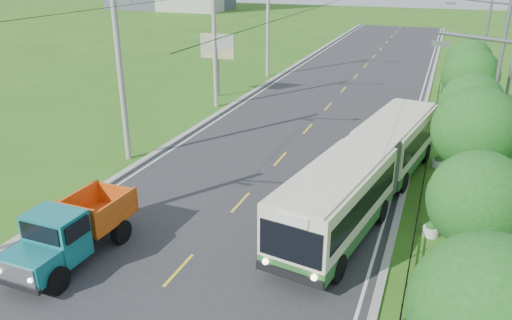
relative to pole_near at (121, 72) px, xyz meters
The scene contains 25 objects.
ground 13.24m from the pole_near, 47.45° to the right, with size 240.00×240.00×0.00m, color #306117.
road 14.67m from the pole_near, 53.09° to the left, with size 14.00×120.00×0.02m, color #28282B.
curb_left 12.14m from the pole_near, 84.48° to the left, with size 0.40×120.00×0.15m, color #9E9E99.
curb_right 19.60m from the pole_near, 35.52° to the left, with size 0.30×120.00×0.10m, color #9E9E99.
edge_line_left 12.22m from the pole_near, 81.66° to the left, with size 0.12×120.00×0.00m, color silver.
edge_line_right 19.21m from the pole_near, 36.41° to the left, with size 0.12×120.00×0.00m, color silver.
centre_dash 13.23m from the pole_near, 47.45° to the right, with size 0.12×2.20×0.00m, color yellow.
railing_right 17.68m from the pole_near, 17.09° to the left, with size 0.04×40.00×0.60m, color black.
pole_near is the anchor object (origin of this frame).
pole_mid 12.00m from the pole_near, 90.00° to the left, with size 3.51×0.32×10.00m.
pole_far 24.00m from the pole_near, 90.00° to the left, with size 3.51×0.32×10.00m.
tree_front 22.26m from the pole_near, 35.36° to the right, with size 3.36×3.41×5.60m.
tree_second 19.44m from the pole_near, 20.74° to the right, with size 3.18×3.26×5.30m.
tree_third 18.17m from the pole_near, ahead, with size 3.60×3.62×6.00m.
tree_fourth 18.89m from the pole_near, 15.84° to the left, with size 3.24×3.31×5.40m.
tree_fifth 21.31m from the pole_near, 31.59° to the left, with size 3.48×3.52×5.80m.
tree_back 24.98m from the pole_near, 43.41° to the left, with size 3.30×3.36×5.50m.
streetlight_mid 19.56m from the pole_near, 14.81° to the left, with size 3.02×0.20×9.07m.
streetlight_far 26.80m from the pole_near, 45.14° to the left, with size 3.02×0.20×9.07m.
planter_near 17.79m from the pole_near, 10.09° to the right, with size 0.64×0.64×0.67m.
planter_mid 18.23m from the pole_near, 16.52° to the left, with size 0.64×0.64×0.67m.
planter_far 21.83m from the pole_near, 37.63° to the left, with size 0.64×0.64×0.67m.
billboard_left 15.10m from the pole_near, 94.72° to the left, with size 3.00×0.20×5.20m.
bus 14.23m from the pole_near, ahead, with size 5.22×16.20×3.09m.
dump_truck 11.21m from the pole_near, 66.84° to the right, with size 2.31×5.60×2.33m.
Camera 1 is at (8.29, -13.63, 10.69)m, focal length 35.00 mm.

